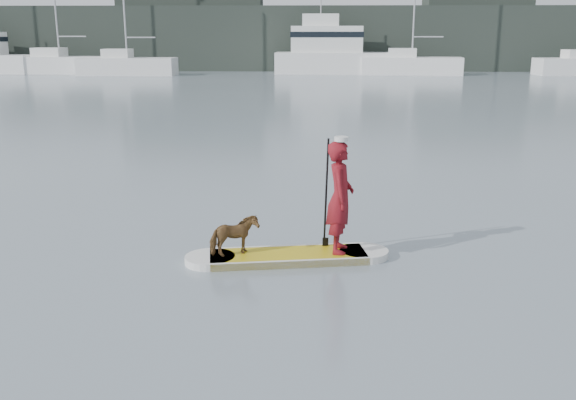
{
  "coord_description": "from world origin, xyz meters",
  "views": [
    {
      "loc": [
        1.33,
        -11.65,
        3.55
      ],
      "look_at": [
        1.07,
        -1.9,
        1.0
      ],
      "focal_mm": 40.0,
      "sensor_mm": 36.0,
      "label": 1
    }
  ],
  "objects_px": {
    "paddler": "(340,197)",
    "sailboat_c": "(127,65)",
    "sailboat_b": "(59,63)",
    "paddleboard": "(288,256)",
    "sailboat_e": "(411,64)",
    "motor_yacht_a": "(334,52)",
    "dog": "(234,236)"
  },
  "relations": [
    {
      "from": "paddleboard",
      "to": "sailboat_e",
      "type": "height_order",
      "value": "sailboat_e"
    },
    {
      "from": "paddleboard",
      "to": "sailboat_b",
      "type": "relative_size",
      "value": 0.24
    },
    {
      "from": "paddleboard",
      "to": "dog",
      "type": "distance_m",
      "value": 0.94
    },
    {
      "from": "sailboat_b",
      "to": "motor_yacht_a",
      "type": "xyz_separation_m",
      "value": [
        24.48,
        0.72,
        0.96
      ]
    },
    {
      "from": "dog",
      "to": "sailboat_c",
      "type": "distance_m",
      "value": 48.41
    },
    {
      "from": "paddleboard",
      "to": "motor_yacht_a",
      "type": "relative_size",
      "value": 0.29
    },
    {
      "from": "dog",
      "to": "motor_yacht_a",
      "type": "relative_size",
      "value": 0.07
    },
    {
      "from": "sailboat_c",
      "to": "paddler",
      "type": "bearing_deg",
      "value": -69.83
    },
    {
      "from": "paddler",
      "to": "motor_yacht_a",
      "type": "relative_size",
      "value": 0.16
    },
    {
      "from": "sailboat_b",
      "to": "motor_yacht_a",
      "type": "height_order",
      "value": "sailboat_b"
    },
    {
      "from": "motor_yacht_a",
      "to": "sailboat_b",
      "type": "bearing_deg",
      "value": -176.56
    },
    {
      "from": "paddleboard",
      "to": "paddler",
      "type": "bearing_deg",
      "value": 0.0
    },
    {
      "from": "sailboat_c",
      "to": "motor_yacht_a",
      "type": "bearing_deg",
      "value": 9.48
    },
    {
      "from": "sailboat_c",
      "to": "sailboat_e",
      "type": "relative_size",
      "value": 0.95
    },
    {
      "from": "paddler",
      "to": "sailboat_e",
      "type": "height_order",
      "value": "sailboat_e"
    },
    {
      "from": "paddleboard",
      "to": "motor_yacht_a",
      "type": "bearing_deg",
      "value": 78.42
    },
    {
      "from": "dog",
      "to": "motor_yacht_a",
      "type": "distance_m",
      "value": 49.06
    },
    {
      "from": "dog",
      "to": "sailboat_b",
      "type": "distance_m",
      "value": 52.51
    },
    {
      "from": "sailboat_e",
      "to": "sailboat_c",
      "type": "bearing_deg",
      "value": -169.48
    },
    {
      "from": "paddleboard",
      "to": "sailboat_c",
      "type": "bearing_deg",
      "value": 99.83
    },
    {
      "from": "dog",
      "to": "paddler",
      "type": "bearing_deg",
      "value": -109.41
    },
    {
      "from": "paddler",
      "to": "sailboat_c",
      "type": "relative_size",
      "value": 0.15
    },
    {
      "from": "paddler",
      "to": "sailboat_c",
      "type": "distance_m",
      "value": 48.7
    },
    {
      "from": "paddleboard",
      "to": "motor_yacht_a",
      "type": "xyz_separation_m",
      "value": [
        2.77,
        48.78,
        1.85
      ]
    },
    {
      "from": "paddler",
      "to": "dog",
      "type": "height_order",
      "value": "paddler"
    },
    {
      "from": "sailboat_b",
      "to": "sailboat_c",
      "type": "bearing_deg",
      "value": -11.44
    },
    {
      "from": "sailboat_b",
      "to": "motor_yacht_a",
      "type": "distance_m",
      "value": 24.51
    },
    {
      "from": "sailboat_b",
      "to": "sailboat_e",
      "type": "relative_size",
      "value": 1.11
    },
    {
      "from": "sailboat_b",
      "to": "paddleboard",
      "type": "bearing_deg",
      "value": -60.77
    },
    {
      "from": "sailboat_e",
      "to": "motor_yacht_a",
      "type": "relative_size",
      "value": 1.09
    },
    {
      "from": "paddler",
      "to": "dog",
      "type": "xyz_separation_m",
      "value": [
        -1.68,
        -0.25,
        -0.58
      ]
    },
    {
      "from": "sailboat_c",
      "to": "motor_yacht_a",
      "type": "xyz_separation_m",
      "value": [
        17.9,
        2.65,
        1.04
      ]
    }
  ]
}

